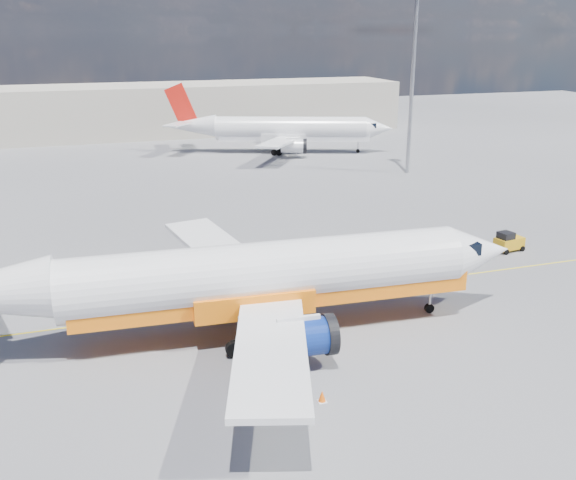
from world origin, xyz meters
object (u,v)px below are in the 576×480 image
object	(u,v)px
second_jet	(283,130)
gse_tug	(508,242)
traffic_cone	(322,396)
main_jet	(248,278)

from	to	relation	value
second_jet	gse_tug	size ratio (longest dim) A/B	13.07
gse_tug	traffic_cone	bearing A→B (deg)	-154.35
second_jet	gse_tug	bearing A→B (deg)	-66.19
main_jet	traffic_cone	size ratio (longest dim) A/B	59.17
second_jet	gse_tug	world-z (taller)	second_jet
main_jet	gse_tug	distance (m)	24.29
main_jet	second_jet	distance (m)	56.84
main_jet	gse_tug	bearing A→B (deg)	21.49
gse_tug	second_jet	bearing A→B (deg)	84.52
main_jet	traffic_cone	world-z (taller)	main_jet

